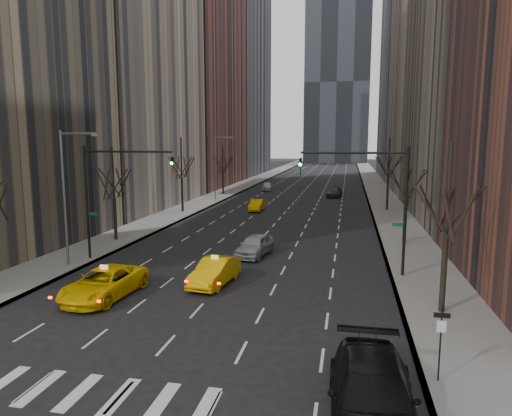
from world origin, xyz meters
The scene contains 27 objects.
ground centered at (0.00, 0.00, 0.00)m, with size 400.00×400.00×0.00m, color black.
sidewalk_left centered at (-12.25, 70.00, 0.07)m, with size 4.50×320.00×0.15m, color slate.
sidewalk_right centered at (12.25, 70.00, 0.07)m, with size 4.50×320.00×0.15m, color slate.
bld_left_far centered at (-21.50, 66.00, 22.00)m, with size 14.00×28.00×44.00m, color brown.
bld_left_deep centered at (-21.50, 96.00, 30.00)m, with size 14.00×30.00×60.00m, color slate.
bld_right_far centered at (21.50, 64.00, 25.00)m, with size 14.00×28.00×50.00m, color tan.
bld_right_deep centered at (21.50, 95.00, 29.00)m, with size 14.00×30.00×58.00m, color slate.
tower_far centered at (2.00, 170.00, 60.00)m, with size 24.00×24.00×120.00m, color black.
tree_lw_b centered at (-12.00, 18.00, 3.72)m, with size 3.36×3.50×7.82m.
tree_lw_c centered at (-12.00, 34.00, 4.04)m, with size 3.36×3.50×8.74m.
tree_lw_d centered at (-12.00, 52.00, 3.56)m, with size 3.36×3.50×7.36m.
tree_rw_a centered at (12.00, 6.00, 3.88)m, with size 3.36×3.50×8.28m.
tree_rw_b centered at (12.00, 22.00, 3.72)m, with size 3.36×3.50×7.82m.
tree_rw_c centered at (12.00, 40.00, 4.04)m, with size 3.36×3.50×8.74m.
traffic_mast_left centered at (-9.11, 12.00, 5.49)m, with size 6.69×0.39×8.00m.
traffic_mast_right centered at (9.11, 12.00, 5.49)m, with size 6.69×0.39×8.00m.
streetlight_near centered at (-10.84, 10.00, 5.62)m, with size 2.83×0.22×9.00m.
streetlight_far centered at (-10.84, 45.00, 5.62)m, with size 2.83×0.22×9.00m.
sign_post centered at (10.60, -1.01, 1.79)m, with size 0.55×0.06×2.80m.
taxi_suv centered at (-5.57, 4.88, 0.80)m, with size 2.65×5.75×1.60m, color yellow.
taxi_sedan centered at (-0.32, 8.30, 0.78)m, with size 1.65×4.72×1.56m, color #F6BF05.
silver_sedan_ahead centered at (0.62, 15.44, 0.79)m, with size 1.86×4.63×1.58m, color #999CA1.
parked_suv_black centered at (8.18, -3.84, 0.93)m, with size 2.60×6.40×1.86m, color black.
parked_sedan_silver centered at (8.53, -3.68, 0.81)m, with size 1.90×4.73×1.61m, color #AFB2B7.
far_taxi centered at (-3.54, 36.88, 0.68)m, with size 1.45×4.15×1.37m, color #EDB505.
far_suv_grey centered at (5.27, 52.99, 0.73)m, with size 2.04×5.02×1.46m, color #333339.
far_car_white centered at (-6.42, 59.99, 0.69)m, with size 1.63×4.05×1.38m, color silver.
Camera 1 is at (7.31, -16.94, 8.50)m, focal length 32.00 mm.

